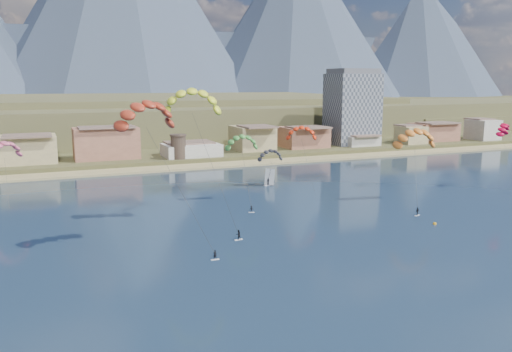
# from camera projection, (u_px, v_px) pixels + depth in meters

# --- Properties ---
(ground) EXTENTS (2400.00, 2400.00, 0.00)m
(ground) POSITION_uv_depth(u_px,v_px,m) (340.00, 278.00, 76.63)
(ground) COLOR black
(ground) RESTS_ON ground
(beach) EXTENTS (2200.00, 12.00, 0.90)m
(beach) POSITION_uv_depth(u_px,v_px,m) (170.00, 168.00, 172.75)
(beach) COLOR tan
(beach) RESTS_ON ground
(land) EXTENTS (2200.00, 900.00, 4.00)m
(land) POSITION_uv_depth(u_px,v_px,m) (75.00, 107.00, 584.65)
(land) COLOR brown
(land) RESTS_ON ground
(foothills) EXTENTS (940.00, 210.00, 18.00)m
(foothills) POSITION_uv_depth(u_px,v_px,m) (156.00, 117.00, 294.42)
(foothills) COLOR brown
(foothills) RESTS_ON ground
(mountain_ridge) EXTENTS (2060.00, 480.00, 400.00)m
(mountain_ridge) POSITION_uv_depth(u_px,v_px,m) (47.00, 1.00, 791.31)
(mountain_ridge) COLOR #2E3A4D
(mountain_ridge) RESTS_ON ground
(town) EXTENTS (400.00, 24.00, 12.00)m
(town) POSITION_uv_depth(u_px,v_px,m) (38.00, 145.00, 170.65)
(town) COLOR beige
(town) RESTS_ON ground
(apartment_tower) EXTENTS (20.00, 16.00, 32.00)m
(apartment_tower) POSITION_uv_depth(u_px,v_px,m) (352.00, 107.00, 221.91)
(apartment_tower) COLOR gray
(apartment_tower) RESTS_ON ground
(watchtower) EXTENTS (5.82, 5.82, 8.60)m
(watchtower) POSITION_uv_depth(u_px,v_px,m) (178.00, 146.00, 180.81)
(watchtower) COLOR #47382D
(watchtower) RESTS_ON ground
(kitesurfer_red) EXTENTS (15.25, 14.66, 27.76)m
(kitesurfer_red) POSITION_uv_depth(u_px,v_px,m) (146.00, 110.00, 86.38)
(kitesurfer_red) COLOR silver
(kitesurfer_red) RESTS_ON ground
(kitesurfer_yellow) EXTENTS (13.14, 19.78, 30.12)m
(kitesurfer_yellow) POSITION_uv_depth(u_px,v_px,m) (192.00, 98.00, 103.41)
(kitesurfer_yellow) COLOR silver
(kitesurfer_yellow) RESTS_ON ground
(kitesurfer_orange) EXTENTS (15.15, 15.88, 21.32)m
(kitesurfer_orange) POSITION_uv_depth(u_px,v_px,m) (415.00, 135.00, 123.79)
(kitesurfer_orange) COLOR silver
(kitesurfer_orange) RESTS_ON ground
(kitesurfer_green) EXTENTS (8.64, 13.36, 18.33)m
(kitesurfer_green) POSITION_uv_depth(u_px,v_px,m) (242.00, 140.00, 123.12)
(kitesurfer_green) COLOR silver
(kitesurfer_green) RESTS_ON ground
(distant_kite_pink) EXTENTS (9.82, 8.72, 16.78)m
(distant_kite_pink) POSITION_uv_depth(u_px,v_px,m) (4.00, 147.00, 121.96)
(distant_kite_pink) COLOR #262626
(distant_kite_pink) RESTS_ON ground
(distant_kite_dark) EXTENTS (7.68, 5.75, 12.50)m
(distant_kite_dark) POSITION_uv_depth(u_px,v_px,m) (270.00, 153.00, 143.18)
(distant_kite_dark) COLOR #262626
(distant_kite_dark) RESTS_ON ground
(distant_kite_orange) EXTENTS (9.42, 7.26, 18.52)m
(distant_kite_orange) POSITION_uv_depth(u_px,v_px,m) (301.00, 131.00, 140.28)
(distant_kite_orange) COLOR #262626
(distant_kite_orange) RESTS_ON ground
(distant_kite_red) EXTENTS (7.95, 7.26, 19.05)m
(distant_kite_red) POSITION_uv_depth(u_px,v_px,m) (503.00, 127.00, 139.39)
(distant_kite_red) COLOR #262626
(distant_kite_red) RESTS_ON ground
(windsurfer) EXTENTS (2.67, 2.91, 4.62)m
(windsurfer) POSITION_uv_depth(u_px,v_px,m) (269.00, 180.00, 144.92)
(windsurfer) COLOR silver
(windsurfer) RESTS_ON ground
(buoy) EXTENTS (0.72, 0.72, 0.72)m
(buoy) POSITION_uv_depth(u_px,v_px,m) (435.00, 224.00, 105.52)
(buoy) COLOR gold
(buoy) RESTS_ON ground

